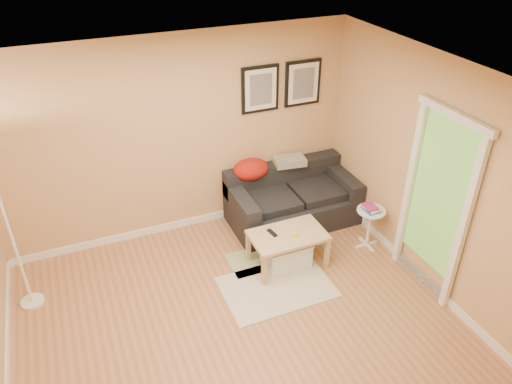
% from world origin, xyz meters
% --- Properties ---
extents(floor, '(4.50, 4.50, 0.00)m').
position_xyz_m(floor, '(0.00, 0.00, 0.00)').
color(floor, '#B8714F').
rests_on(floor, ground).
extents(ceiling, '(4.50, 4.50, 0.00)m').
position_xyz_m(ceiling, '(0.00, 0.00, 2.60)').
color(ceiling, white).
rests_on(ceiling, wall_back).
extents(wall_back, '(4.50, 0.00, 4.50)m').
position_xyz_m(wall_back, '(0.00, 2.00, 1.30)').
color(wall_back, tan).
rests_on(wall_back, ground).
extents(wall_right, '(0.00, 4.00, 4.00)m').
position_xyz_m(wall_right, '(2.25, 0.00, 1.30)').
color(wall_right, tan).
rests_on(wall_right, ground).
extents(baseboard_back, '(4.50, 0.02, 0.10)m').
position_xyz_m(baseboard_back, '(0.00, 1.99, 0.05)').
color(baseboard_back, white).
rests_on(baseboard_back, ground).
extents(baseboard_right, '(0.02, 4.00, 0.10)m').
position_xyz_m(baseboard_right, '(2.24, 0.00, 0.05)').
color(baseboard_right, white).
rests_on(baseboard_right, ground).
extents(sofa, '(1.70, 0.90, 0.75)m').
position_xyz_m(sofa, '(1.38, 1.53, 0.38)').
color(sofa, black).
rests_on(sofa, ground).
extents(red_throw, '(0.48, 0.36, 0.28)m').
position_xyz_m(red_throw, '(0.89, 1.83, 0.77)').
color(red_throw, '#B02310').
rests_on(red_throw, sofa).
extents(plaid_throw, '(0.45, 0.32, 0.10)m').
position_xyz_m(plaid_throw, '(1.46, 1.82, 0.78)').
color(plaid_throw, tan).
rests_on(plaid_throw, sofa).
extents(framed_print_left, '(0.50, 0.04, 0.60)m').
position_xyz_m(framed_print_left, '(1.08, 1.98, 1.80)').
color(framed_print_left, black).
rests_on(framed_print_left, wall_back).
extents(framed_print_right, '(0.50, 0.04, 0.60)m').
position_xyz_m(framed_print_right, '(1.68, 1.98, 1.80)').
color(framed_print_right, black).
rests_on(framed_print_right, wall_back).
extents(area_rug, '(1.25, 0.85, 0.01)m').
position_xyz_m(area_rug, '(0.62, 0.39, 0.01)').
color(area_rug, beige).
rests_on(area_rug, ground).
extents(green_runner, '(0.70, 0.50, 0.01)m').
position_xyz_m(green_runner, '(0.60, 0.92, 0.01)').
color(green_runner, '#668C4C').
rests_on(green_runner, ground).
extents(coffee_table, '(0.99, 0.73, 0.45)m').
position_xyz_m(coffee_table, '(0.91, 0.73, 0.22)').
color(coffee_table, tan).
rests_on(coffee_table, ground).
extents(remote_control, '(0.08, 0.17, 0.02)m').
position_xyz_m(remote_control, '(0.74, 0.81, 0.46)').
color(remote_control, black).
rests_on(remote_control, coffee_table).
extents(tape_roll, '(0.07, 0.07, 0.03)m').
position_xyz_m(tape_roll, '(0.98, 0.67, 0.46)').
color(tape_roll, yellow).
rests_on(tape_roll, coffee_table).
extents(storage_bin, '(0.55, 0.41, 0.34)m').
position_xyz_m(storage_bin, '(0.89, 0.72, 0.17)').
color(storage_bin, white).
rests_on(storage_bin, ground).
extents(side_table, '(0.36, 0.36, 0.55)m').
position_xyz_m(side_table, '(2.02, 0.66, 0.27)').
color(side_table, white).
rests_on(side_table, ground).
extents(book_stack, '(0.16, 0.22, 0.07)m').
position_xyz_m(book_stack, '(2.01, 0.66, 0.58)').
color(book_stack, '#2F628E').
rests_on(book_stack, side_table).
extents(floor_lamp, '(0.25, 0.25, 1.94)m').
position_xyz_m(floor_lamp, '(-2.00, 1.22, 0.92)').
color(floor_lamp, white).
rests_on(floor_lamp, ground).
extents(doorway, '(0.12, 1.01, 2.13)m').
position_xyz_m(doorway, '(2.20, -0.15, 1.02)').
color(doorway, white).
rests_on(doorway, ground).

